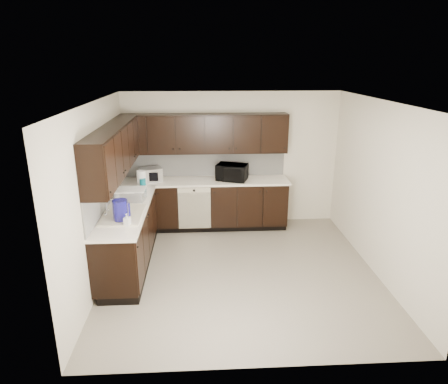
# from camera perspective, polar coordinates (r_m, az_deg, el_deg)

# --- Properties ---
(floor) EXTENTS (4.00, 4.00, 0.00)m
(floor) POSITION_cam_1_polar(r_m,az_deg,el_deg) (6.14, 2.36, -11.21)
(floor) COLOR gray
(floor) RESTS_ON ground
(ceiling) EXTENTS (4.00, 4.00, 0.00)m
(ceiling) POSITION_cam_1_polar(r_m,az_deg,el_deg) (5.37, 2.71, 12.70)
(ceiling) COLOR white
(ceiling) RESTS_ON wall_back
(wall_back) EXTENTS (4.00, 0.02, 2.50)m
(wall_back) POSITION_cam_1_polar(r_m,az_deg,el_deg) (7.55, 1.03, 4.72)
(wall_back) COLOR beige
(wall_back) RESTS_ON floor
(wall_left) EXTENTS (0.02, 4.00, 2.50)m
(wall_left) POSITION_cam_1_polar(r_m,az_deg,el_deg) (5.79, -17.58, -0.41)
(wall_left) COLOR beige
(wall_left) RESTS_ON floor
(wall_right) EXTENTS (0.02, 4.00, 2.50)m
(wall_right) POSITION_cam_1_polar(r_m,az_deg,el_deg) (6.16, 21.38, 0.27)
(wall_right) COLOR beige
(wall_right) RESTS_ON floor
(wall_front) EXTENTS (4.00, 0.02, 2.50)m
(wall_front) POSITION_cam_1_polar(r_m,az_deg,el_deg) (3.80, 5.52, -9.60)
(wall_front) COLOR beige
(wall_front) RESTS_ON floor
(lower_cabinets) EXTENTS (3.00, 2.80, 0.90)m
(lower_cabinets) POSITION_cam_1_polar(r_m,az_deg,el_deg) (6.95, -6.79, -3.88)
(lower_cabinets) COLOR black
(lower_cabinets) RESTS_ON floor
(countertop) EXTENTS (3.03, 2.83, 0.04)m
(countertop) POSITION_cam_1_polar(r_m,az_deg,el_deg) (6.77, -6.97, 0.08)
(countertop) COLOR white
(countertop) RESTS_ON lower_cabinets
(backsplash) EXTENTS (3.00, 2.80, 0.48)m
(backsplash) POSITION_cam_1_polar(r_m,az_deg,el_deg) (6.92, -8.68, 2.64)
(backsplash) COLOR beige
(backsplash) RESTS_ON countertop
(upper_cabinets) EXTENTS (3.00, 2.80, 0.70)m
(upper_cabinets) POSITION_cam_1_polar(r_m,az_deg,el_deg) (6.66, -8.01, 7.29)
(upper_cabinets) COLOR black
(upper_cabinets) RESTS_ON wall_back
(dishwasher) EXTENTS (0.58, 0.04, 0.78)m
(dishwasher) POSITION_cam_1_polar(r_m,az_deg,el_deg) (7.17, -4.24, -1.96)
(dishwasher) COLOR beige
(dishwasher) RESTS_ON lower_cabinets
(sink) EXTENTS (0.54, 0.82, 0.42)m
(sink) POSITION_cam_1_polar(r_m,az_deg,el_deg) (5.83, -14.23, -3.84)
(sink) COLOR beige
(sink) RESTS_ON countertop
(microwave) EXTENTS (0.63, 0.52, 0.30)m
(microwave) POSITION_cam_1_polar(r_m,az_deg,el_deg) (7.26, 1.14, 2.84)
(microwave) COLOR black
(microwave) RESTS_ON countertop
(soap_bottle_a) EXTENTS (0.10, 0.10, 0.17)m
(soap_bottle_a) POSITION_cam_1_polar(r_m,az_deg,el_deg) (5.42, -13.68, -3.87)
(soap_bottle_a) COLOR gray
(soap_bottle_a) RESTS_ON countertop
(soap_bottle_b) EXTENTS (0.10, 0.10, 0.21)m
(soap_bottle_b) POSITION_cam_1_polar(r_m,az_deg,el_deg) (6.35, -15.01, -0.50)
(soap_bottle_b) COLOR gray
(soap_bottle_b) RESTS_ON countertop
(toaster_oven) EXTENTS (0.46, 0.41, 0.24)m
(toaster_oven) POSITION_cam_1_polar(r_m,az_deg,el_deg) (7.32, -10.48, 2.45)
(toaster_oven) COLOR #AEAEB0
(toaster_oven) RESTS_ON countertop
(storage_bin) EXTENTS (0.47, 0.37, 0.17)m
(storage_bin) POSITION_cam_1_polar(r_m,az_deg,el_deg) (6.41, -13.16, -0.37)
(storage_bin) COLOR silver
(storage_bin) RESTS_ON countertop
(blue_pitcher) EXTENTS (0.23, 0.23, 0.30)m
(blue_pitcher) POSITION_cam_1_polar(r_m,az_deg,el_deg) (5.57, -14.58, -2.60)
(blue_pitcher) COLOR #130F8B
(blue_pitcher) RESTS_ON countertop
(teal_tumbler) EXTENTS (0.11, 0.11, 0.22)m
(teal_tumbler) POSITION_cam_1_polar(r_m,az_deg,el_deg) (6.76, -11.50, 0.97)
(teal_tumbler) COLOR #0B6B7D
(teal_tumbler) RESTS_ON countertop
(paper_towel_roll) EXTENTS (0.20, 0.20, 0.34)m
(paper_towel_roll) POSITION_cam_1_polar(r_m,az_deg,el_deg) (6.83, -11.69, 1.63)
(paper_towel_roll) COLOR white
(paper_towel_roll) RESTS_ON countertop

